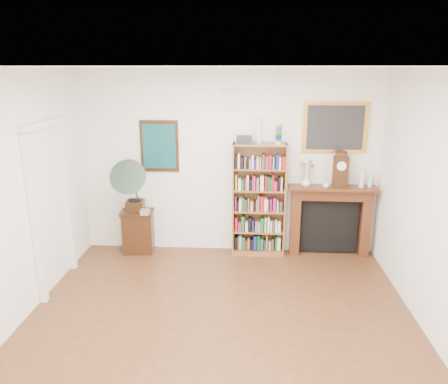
% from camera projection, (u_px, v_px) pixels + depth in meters
% --- Properties ---
extents(room, '(4.51, 5.01, 2.81)m').
position_uv_depth(room, '(217.00, 218.00, 4.21)').
color(room, '#4A2D16').
rests_on(room, ground).
extents(door_casing, '(0.08, 1.02, 2.17)m').
position_uv_depth(door_casing, '(50.00, 193.00, 5.52)').
color(door_casing, white).
rests_on(door_casing, left_wall).
extents(teal_poster, '(0.58, 0.04, 0.78)m').
position_uv_depth(teal_poster, '(159.00, 146.00, 6.58)').
color(teal_poster, black).
rests_on(teal_poster, back_wall).
extents(small_picture, '(0.26, 0.04, 0.30)m').
position_uv_depth(small_picture, '(229.00, 99.00, 6.33)').
color(small_picture, white).
rests_on(small_picture, back_wall).
extents(gilt_painting, '(0.95, 0.04, 0.75)m').
position_uv_depth(gilt_painting, '(335.00, 128.00, 6.35)').
color(gilt_painting, gold).
rests_on(gilt_painting, back_wall).
extents(bookshelf, '(0.80, 0.29, 1.99)m').
position_uv_depth(bookshelf, '(259.00, 194.00, 6.55)').
color(bookshelf, brown).
rests_on(bookshelf, floor).
extents(side_cabinet, '(0.52, 0.40, 0.67)m').
position_uv_depth(side_cabinet, '(138.00, 231.00, 6.79)').
color(side_cabinet, black).
rests_on(side_cabinet, floor).
extents(fireplace, '(1.30, 0.34, 1.09)m').
position_uv_depth(fireplace, '(330.00, 214.00, 6.64)').
color(fireplace, '#441C10').
rests_on(fireplace, floor).
extents(gramophone, '(0.57, 0.69, 0.86)m').
position_uv_depth(gramophone, '(131.00, 183.00, 6.45)').
color(gramophone, black).
rests_on(gramophone, side_cabinet).
extents(cd_stack, '(0.13, 0.13, 0.08)m').
position_uv_depth(cd_stack, '(145.00, 212.00, 6.53)').
color(cd_stack, '#A4A3AE').
rests_on(cd_stack, side_cabinet).
extents(mantel_clock, '(0.24, 0.16, 0.52)m').
position_uv_depth(mantel_clock, '(340.00, 170.00, 6.38)').
color(mantel_clock, black).
rests_on(mantel_clock, fireplace).
extents(flower_vase, '(0.19, 0.19, 0.15)m').
position_uv_depth(flower_vase, '(306.00, 181.00, 6.46)').
color(flower_vase, white).
rests_on(flower_vase, fireplace).
extents(teacup, '(0.12, 0.12, 0.08)m').
position_uv_depth(teacup, '(326.00, 185.00, 6.39)').
color(teacup, silver).
rests_on(teacup, fireplace).
extents(bottle_left, '(0.07, 0.07, 0.24)m').
position_uv_depth(bottle_left, '(362.00, 179.00, 6.39)').
color(bottle_left, silver).
rests_on(bottle_left, fireplace).
extents(bottle_right, '(0.06, 0.06, 0.20)m').
position_uv_depth(bottle_right, '(370.00, 180.00, 6.42)').
color(bottle_right, silver).
rests_on(bottle_right, fireplace).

